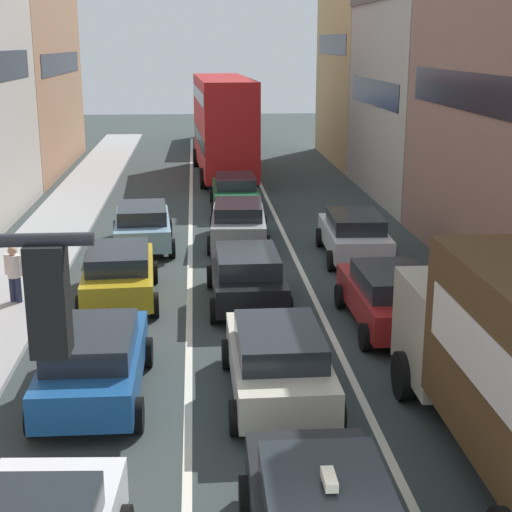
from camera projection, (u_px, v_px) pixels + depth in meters
The scene contains 16 objects.
sidewalk_left at pixel (46, 241), 26.94m from camera, with size 2.60×64.00×0.14m, color #9E9E9E.
lane_stripe_left at pixel (190, 240), 27.33m from camera, with size 0.16×60.00×0.01m, color silver.
lane_stripe_right at pixel (286, 238), 27.59m from camera, with size 0.16×60.00×0.01m, color silver.
building_row_right at pixel (499, 79), 28.85m from camera, with size 7.20×43.90×12.36m.
sedan_centre_lane_second at pixel (278, 360), 15.05m from camera, with size 2.09×4.31×1.49m.
wagon_left_lane_second at pixel (94, 360), 15.02m from camera, with size 2.08×4.31×1.49m.
hatchback_centre_lane_third at pixel (247, 275), 20.52m from camera, with size 2.09×4.32×1.49m.
sedan_left_lane_third at pixel (119, 272), 20.77m from camera, with size 2.25×4.39×1.49m.
coupe_centre_lane_fourth at pixel (238, 221), 26.68m from camera, with size 2.25×4.39×1.49m.
sedan_left_lane_fourth at pixel (143, 225), 26.16m from camera, with size 2.28×4.40×1.49m.
sedan_centre_lane_fifth at pixel (235, 192), 32.01m from camera, with size 2.07×4.30×1.49m.
sedan_right_lane_behind_truck at pixel (390, 296), 18.83m from camera, with size 2.11×4.33×1.49m.
wagon_right_lane_far at pixel (354, 234), 24.90m from camera, with size 2.19×4.36×1.49m.
bus_mid_queue_primary at pixel (223, 122), 39.41m from camera, with size 3.15×10.60×5.06m.
bus_far_queue_secondary at pixel (217, 119), 52.21m from camera, with size 2.93×10.54×2.90m.
pedestrian_mid_sidewalk at pixel (14, 273), 20.23m from camera, with size 0.51×0.34×1.66m.
Camera 1 is at (-1.46, -6.59, 6.76)m, focal length 54.32 mm.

